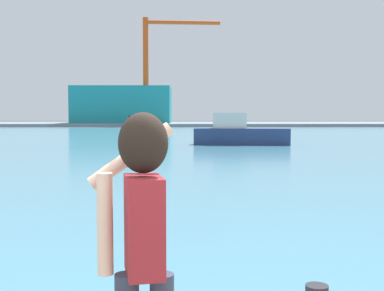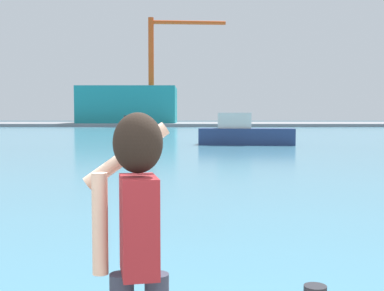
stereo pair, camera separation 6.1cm
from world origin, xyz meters
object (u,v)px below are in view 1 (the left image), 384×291
boat_moored (239,133)px  warehouse_left (124,105)px  person_photographer (142,231)px  port_crane (155,58)px

boat_moored → warehouse_left: (-15.68, 58.26, 3.04)m
person_photographer → warehouse_left: bearing=-4.3°
person_photographer → warehouse_left: warehouse_left is taller
boat_moored → port_crane: (-9.42, 54.66, 11.40)m
port_crane → warehouse_left: bearing=150.1°
warehouse_left → port_crane: bearing=-29.9°
person_photographer → port_crane: size_ratio=0.09×
person_photographer → boat_moored: boat_moored is taller
warehouse_left → port_crane: size_ratio=0.94×
warehouse_left → boat_moored: bearing=-74.9°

